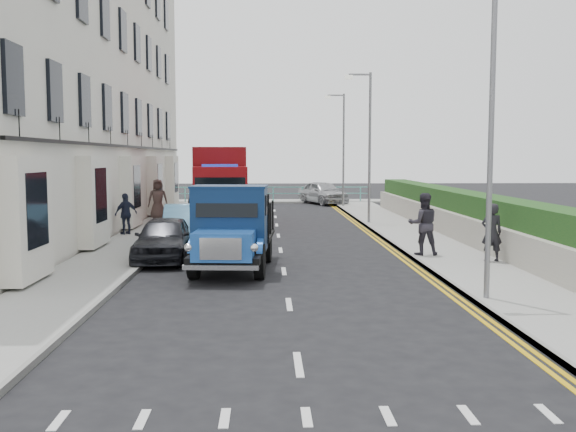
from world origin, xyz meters
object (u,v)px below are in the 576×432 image
Objects in this scene: bedford_lorry at (231,234)px; parked_car_front at (164,239)px; red_lorry at (219,183)px; pedestrian_east_near at (492,232)px; lamp_near at (486,118)px; lamp_far at (342,143)px; lamp_mid at (367,139)px.

parked_car_front is at bearing 138.36° from bedford_lorry.
red_lorry is 10.74m from parked_car_front.
bedford_lorry is 3.01× the size of pedestrian_east_near.
parked_car_front is (-2.15, 2.19, -0.41)m from bedford_lorry.
parked_car_front is 2.35× the size of pedestrian_east_near.
parked_car_front is at bearing 142.60° from lamp_near.
red_lorry is (-6.86, 16.57, -2.08)m from lamp_near.
lamp_far is 11.85m from red_lorry.
lamp_mid is at bearing 51.43° from parked_car_front.
lamp_mid is 11.76m from pedestrian_east_near.
lamp_mid reaches higher than parked_car_front.
lamp_far is 23.13m from bedford_lorry.
lamp_mid is at bearing -81.41° from pedestrian_east_near.
lamp_near reaches higher than bedford_lorry.
lamp_near is 7.37m from bedford_lorry.
lamp_near is at bearing -38.25° from parked_car_front.
pedestrian_east_near is (9.70, -1.15, 0.29)m from parked_car_front.
lamp_mid is at bearing 69.30° from bedford_lorry.
parked_car_front is (-7.78, 5.95, -3.32)m from lamp_near.
red_lorry is (-6.86, 0.57, -2.08)m from lamp_mid.
parked_car_front is (-7.78, -20.05, -3.32)m from lamp_far.
pedestrian_east_near is at bearing -84.82° from lamp_far.
bedford_lorry is (-5.63, -12.25, -2.91)m from lamp_mid.
red_lorry is 4.14× the size of pedestrian_east_near.
pedestrian_east_near is (7.55, 1.05, -0.12)m from bedford_lorry.
red_lorry is (-6.86, -9.43, -2.08)m from lamp_far.
lamp_far is at bearing 49.22° from red_lorry.
lamp_far reaches higher than bedford_lorry.
pedestrian_east_near is at bearing 68.17° from lamp_near.
red_lorry is at bearing -54.43° from pedestrian_east_near.
red_lorry is 1.76× the size of parked_car_front.
parked_car_front is at bearing -111.20° from lamp_far.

